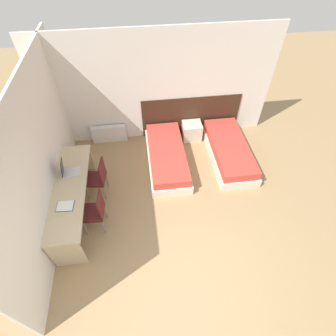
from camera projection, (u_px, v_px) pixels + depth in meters
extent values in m
plane|color=#9E7F56|center=(184.00, 282.00, 4.43)|extent=(20.00, 20.00, 0.00)
cube|color=silver|center=(158.00, 88.00, 6.03)|extent=(5.41, 0.05, 2.70)
cube|color=silver|center=(42.00, 157.00, 4.53)|extent=(0.05, 4.87, 2.70)
cube|color=#382316|center=(191.00, 116.00, 6.68)|extent=(2.48, 0.03, 1.06)
cube|color=beige|center=(167.00, 159.00, 6.22)|extent=(0.88, 2.04, 0.22)
cube|color=#CC3D33|center=(167.00, 153.00, 6.07)|extent=(0.80, 1.96, 0.20)
cube|color=beige|center=(228.00, 154.00, 6.35)|extent=(0.88, 2.04, 0.22)
cube|color=#CC3D33|center=(230.00, 147.00, 6.20)|extent=(0.80, 1.96, 0.20)
cube|color=beige|center=(192.00, 131.00, 6.75)|extent=(0.47, 0.40, 0.45)
cube|color=silver|center=(109.00, 134.00, 6.66)|extent=(0.87, 0.12, 0.47)
cube|color=#C6B28E|center=(69.00, 188.00, 4.85)|extent=(0.61, 2.30, 0.04)
cube|color=#C6B28E|center=(67.00, 255.00, 4.38)|extent=(0.55, 0.04, 0.71)
cube|color=#C6B28E|center=(80.00, 159.00, 5.89)|extent=(0.55, 0.04, 0.71)
cube|color=#511919|center=(95.00, 179.00, 5.36)|extent=(0.45, 0.45, 0.05)
cube|color=#511919|center=(102.00, 171.00, 5.17)|extent=(0.08, 0.37, 0.46)
cylinder|color=slate|center=(88.00, 193.00, 5.42)|extent=(0.02, 0.02, 0.43)
cylinder|color=slate|center=(91.00, 180.00, 5.66)|extent=(0.02, 0.02, 0.43)
cylinder|color=slate|center=(104.00, 193.00, 5.42)|extent=(0.02, 0.02, 0.43)
cylinder|color=slate|center=(107.00, 180.00, 5.66)|extent=(0.02, 0.02, 0.43)
cube|color=#511919|center=(93.00, 213.00, 4.82)|extent=(0.43, 0.43, 0.05)
cube|color=#511919|center=(101.00, 204.00, 4.64)|extent=(0.05, 0.37, 0.46)
cylinder|color=slate|center=(85.00, 228.00, 4.88)|extent=(0.02, 0.02, 0.43)
cylinder|color=slate|center=(88.00, 212.00, 5.11)|extent=(0.02, 0.02, 0.43)
cylinder|color=slate|center=(104.00, 227.00, 4.89)|extent=(0.02, 0.02, 0.43)
cylinder|color=slate|center=(106.00, 211.00, 5.12)|extent=(0.02, 0.02, 0.43)
cube|color=silver|center=(72.00, 172.00, 5.09)|extent=(0.34, 0.26, 0.02)
cube|color=black|center=(62.00, 167.00, 4.95)|extent=(0.08, 0.24, 0.32)
cube|color=#1E4793|center=(65.00, 206.00, 4.56)|extent=(0.31, 0.25, 0.01)
cube|color=white|center=(65.00, 206.00, 4.56)|extent=(0.29, 0.23, 0.01)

